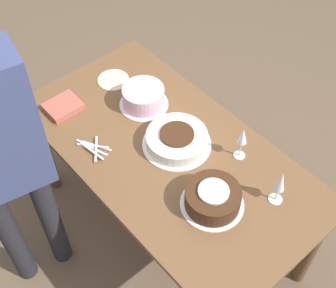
# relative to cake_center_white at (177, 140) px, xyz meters

# --- Properties ---
(ground_plane) EXTENTS (12.00, 12.00, 0.00)m
(ground_plane) POSITION_rel_cake_center_white_xyz_m (-0.00, -0.06, -0.81)
(ground_plane) COLOR brown
(dining_table) EXTENTS (1.65, 0.87, 0.77)m
(dining_table) POSITION_rel_cake_center_white_xyz_m (-0.00, -0.06, -0.15)
(dining_table) COLOR brown
(dining_table) RESTS_ON ground_plane
(cake_center_white) EXTENTS (0.36, 0.36, 0.09)m
(cake_center_white) POSITION_rel_cake_center_white_xyz_m (0.00, 0.00, 0.00)
(cake_center_white) COLOR white
(cake_center_white) RESTS_ON dining_table
(cake_front_chocolate) EXTENTS (0.30, 0.30, 0.11)m
(cake_front_chocolate) POSITION_rel_cake_center_white_xyz_m (0.38, -0.12, 0.01)
(cake_front_chocolate) COLOR white
(cake_front_chocolate) RESTS_ON dining_table
(cake_back_decorated) EXTENTS (0.27, 0.27, 0.11)m
(cake_back_decorated) POSITION_rel_cake_center_white_xyz_m (-0.34, 0.06, 0.02)
(cake_back_decorated) COLOR white
(cake_back_decorated) RESTS_ON dining_table
(wine_glass_near) EXTENTS (0.07, 0.07, 0.21)m
(wine_glass_near) POSITION_rel_cake_center_white_xyz_m (0.55, 0.12, 0.10)
(wine_glass_near) COLOR silver
(wine_glass_near) RESTS_ON dining_table
(wine_glass_far) EXTENTS (0.06, 0.06, 0.20)m
(wine_glass_far) POSITION_rel_cake_center_white_xyz_m (0.26, 0.19, 0.10)
(wine_glass_far) COLOR silver
(wine_glass_far) RESTS_ON dining_table
(dessert_plate_left) EXTENTS (0.18, 0.18, 0.01)m
(dessert_plate_left) POSITION_rel_cake_center_white_xyz_m (-0.61, 0.05, -0.04)
(dessert_plate_left) COLOR beige
(dessert_plate_left) RESTS_ON dining_table
(fork_pile) EXTENTS (0.21, 0.12, 0.02)m
(fork_pile) POSITION_rel_cake_center_white_xyz_m (-0.26, -0.34, -0.03)
(fork_pile) COLOR silver
(fork_pile) RESTS_ON dining_table
(napkin_stack) EXTENTS (0.16, 0.19, 0.03)m
(napkin_stack) POSITION_rel_cake_center_white_xyz_m (-0.60, -0.30, -0.02)
(napkin_stack) COLOR #B75B4C
(napkin_stack) RESTS_ON dining_table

